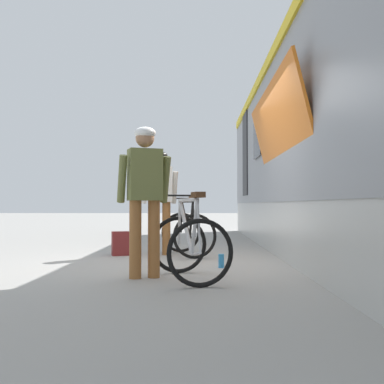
{
  "coord_description": "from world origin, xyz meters",
  "views": [
    {
      "loc": [
        0.09,
        -6.6,
        0.85
      ],
      "look_at": [
        -0.0,
        0.5,
        1.05
      ],
      "focal_mm": 42.6,
      "sensor_mm": 36.0,
      "label": 1
    }
  ],
  "objects_px": {
    "backpack_on_platform": "(120,243)",
    "cyclist_near_in_olive": "(145,187)",
    "bicycle_near_silver": "(189,244)",
    "bicycle_far_black": "(188,231)",
    "cyclist_far_in_white": "(160,193)",
    "water_bottle_near_the_bikes": "(221,261)"
  },
  "relations": [
    {
      "from": "bicycle_far_black",
      "to": "backpack_on_platform",
      "type": "relative_size",
      "value": 3.03
    },
    {
      "from": "bicycle_near_silver",
      "to": "bicycle_far_black",
      "type": "height_order",
      "value": "same"
    },
    {
      "from": "cyclist_far_in_white",
      "to": "bicycle_near_silver",
      "type": "xyz_separation_m",
      "value": [
        0.54,
        -2.55,
        -0.65
      ]
    },
    {
      "from": "backpack_on_platform",
      "to": "water_bottle_near_the_bikes",
      "type": "xyz_separation_m",
      "value": [
        1.62,
        -1.48,
        -0.11
      ]
    },
    {
      "from": "bicycle_near_silver",
      "to": "bicycle_far_black",
      "type": "xyz_separation_m",
      "value": [
        -0.07,
        2.49,
        0.0
      ]
    },
    {
      "from": "bicycle_near_silver",
      "to": "water_bottle_near_the_bikes",
      "type": "height_order",
      "value": "bicycle_near_silver"
    },
    {
      "from": "bicycle_far_black",
      "to": "backpack_on_platform",
      "type": "distance_m",
      "value": 1.15
    },
    {
      "from": "cyclist_near_in_olive",
      "to": "water_bottle_near_the_bikes",
      "type": "distance_m",
      "value": 1.6
    },
    {
      "from": "bicycle_near_silver",
      "to": "water_bottle_near_the_bikes",
      "type": "distance_m",
      "value": 1.13
    },
    {
      "from": "water_bottle_near_the_bikes",
      "to": "cyclist_far_in_white",
      "type": "bearing_deg",
      "value": 121.79
    },
    {
      "from": "backpack_on_platform",
      "to": "cyclist_far_in_white",
      "type": "bearing_deg",
      "value": -11.66
    },
    {
      "from": "cyclist_far_in_white",
      "to": "water_bottle_near_the_bikes",
      "type": "xyz_separation_m",
      "value": [
        0.96,
        -1.55,
        -0.96
      ]
    },
    {
      "from": "cyclist_near_in_olive",
      "to": "backpack_on_platform",
      "type": "distance_m",
      "value": 2.59
    },
    {
      "from": "cyclist_near_in_olive",
      "to": "bicycle_near_silver",
      "type": "distance_m",
      "value": 0.84
    },
    {
      "from": "bicycle_far_black",
      "to": "water_bottle_near_the_bikes",
      "type": "xyz_separation_m",
      "value": [
        0.49,
        -1.49,
        -0.31
      ]
    },
    {
      "from": "bicycle_far_black",
      "to": "bicycle_near_silver",
      "type": "bearing_deg",
      "value": -88.34
    },
    {
      "from": "water_bottle_near_the_bikes",
      "to": "backpack_on_platform",
      "type": "bearing_deg",
      "value": 137.6
    },
    {
      "from": "cyclist_far_in_white",
      "to": "water_bottle_near_the_bikes",
      "type": "height_order",
      "value": "cyclist_far_in_white"
    },
    {
      "from": "cyclist_near_in_olive",
      "to": "backpack_on_platform",
      "type": "xyz_separation_m",
      "value": [
        -0.68,
        2.35,
        -0.85
      ]
    },
    {
      "from": "cyclist_near_in_olive",
      "to": "cyclist_far_in_white",
      "type": "height_order",
      "value": "same"
    },
    {
      "from": "backpack_on_platform",
      "to": "cyclist_near_in_olive",
      "type": "bearing_deg",
      "value": -91.7
    },
    {
      "from": "cyclist_far_in_white",
      "to": "water_bottle_near_the_bikes",
      "type": "distance_m",
      "value": 2.06
    }
  ]
}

